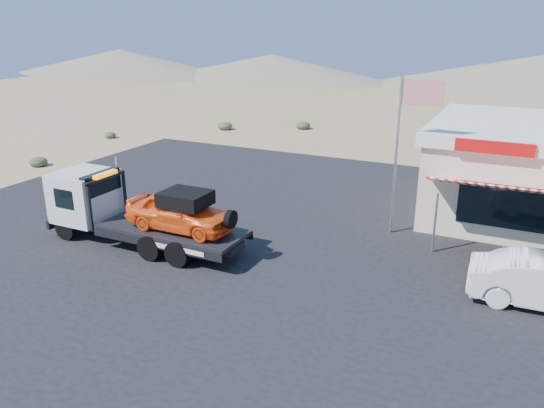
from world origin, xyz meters
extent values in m
plane|color=#967E55|center=(0.00, 0.00, 0.00)|extent=(120.00, 120.00, 0.00)
cube|color=black|center=(2.00, 3.00, 0.01)|extent=(32.00, 24.00, 0.02)
cylinder|color=black|center=(-6.10, -1.53, 0.46)|extent=(0.89, 0.27, 0.89)
cylinder|color=black|center=(-6.10, 0.24, 0.46)|extent=(0.89, 0.27, 0.89)
cylinder|color=black|center=(-2.11, -1.53, 0.46)|extent=(0.89, 0.49, 0.89)
cylinder|color=black|center=(-2.11, 0.24, 0.46)|extent=(0.89, 0.49, 0.89)
cylinder|color=black|center=(-0.96, -1.53, 0.46)|extent=(0.89, 0.49, 0.89)
cylinder|color=black|center=(-0.96, 0.24, 0.46)|extent=(0.89, 0.49, 0.89)
cube|color=black|center=(-2.82, -0.64, 0.60)|extent=(7.27, 0.89, 0.27)
cube|color=silver|center=(-5.83, -0.64, 1.53)|extent=(1.95, 2.08, 1.86)
cube|color=black|center=(-4.99, -0.64, 2.15)|extent=(0.31, 1.77, 0.80)
cube|color=black|center=(-4.72, -0.64, 1.48)|extent=(0.09, 1.95, 1.77)
cube|color=orange|center=(-4.72, -0.64, 2.50)|extent=(0.22, 1.06, 0.13)
cube|color=black|center=(-1.84, -0.64, 0.84)|extent=(5.32, 2.04, 0.13)
imported|color=#FF5313|center=(-1.49, -0.64, 1.57)|extent=(3.90, 1.57, 1.33)
cube|color=black|center=(-1.22, -0.64, 2.08)|extent=(1.60, 1.33, 0.49)
cube|color=red|center=(8.00, 4.74, 3.67)|extent=(2.60, 0.12, 0.45)
cylinder|color=#99999E|center=(6.50, 3.30, 1.12)|extent=(0.08, 0.08, 2.20)
cylinder|color=#99999E|center=(4.70, 4.50, 3.02)|extent=(0.10, 0.10, 6.00)
cube|color=#B20C14|center=(5.45, 4.50, 5.42)|extent=(1.50, 0.02, 0.90)
ellipsoid|color=#354324|center=(-15.87, 5.75, 0.27)|extent=(1.02, 1.02, 0.55)
ellipsoid|color=#354324|center=(-17.61, 13.53, 0.22)|extent=(0.83, 0.83, 0.44)
ellipsoid|color=#354324|center=(-11.88, 19.78, 0.31)|extent=(1.15, 1.15, 0.62)
ellipsoid|color=#354324|center=(-6.62, 22.63, 0.31)|extent=(1.14, 1.14, 0.62)
ellipsoid|color=#354324|center=(2.57, 24.17, 0.20)|extent=(0.73, 0.73, 0.39)
cone|color=#726B59|center=(-25.00, 55.00, 1.75)|extent=(36.00, 36.00, 3.50)
cone|color=#726B59|center=(-50.00, 52.00, 1.90)|extent=(40.00, 40.00, 3.80)
camera|label=1|loc=(8.95, -14.76, 7.78)|focal=35.00mm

